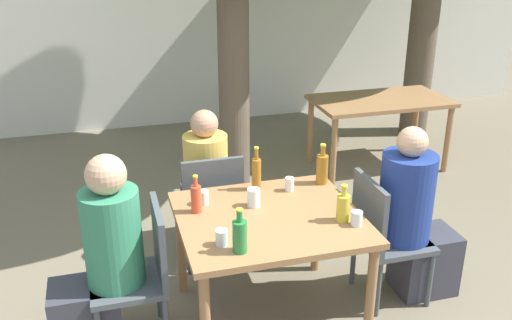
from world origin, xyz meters
The scene contains 20 objects.
ground_plane centered at (0.00, 0.00, 0.00)m, with size 30.00×30.00×0.00m, color #706651.
cafe_building_wall centered at (0.00, 4.15, 1.40)m, with size 10.00×0.08×2.80m.
dining_table_front centered at (0.00, 0.00, 0.66)m, with size 1.11×1.00×0.75m.
dining_table_back centered at (1.83, 2.10, 0.65)m, with size 1.38×0.76×0.75m.
patio_chair_0 centered at (-0.79, 0.00, 0.51)m, with size 0.44×0.44×0.90m.
patio_chair_1 centered at (0.79, 0.00, 0.51)m, with size 0.44×0.44×0.90m.
patio_chair_2 centered at (-0.22, 0.73, 0.51)m, with size 0.44×0.44×0.90m.
person_seated_0 centered at (-1.02, 0.00, 0.57)m, with size 0.57×0.34×1.25m.
person_seated_1 centered at (1.02, 0.00, 0.55)m, with size 0.58×0.36×1.23m.
person_seated_2 centered at (-0.22, 0.97, 0.52)m, with size 0.33×0.56×1.18m.
amber_bottle_0 centered at (0.49, 0.36, 0.86)m, with size 0.08×0.08×0.29m.
green_bottle_1 centered at (-0.27, -0.35, 0.85)m, with size 0.08×0.08×0.26m.
oil_cruet_2 centered at (0.41, -0.18, 0.84)m, with size 0.08×0.08×0.24m.
soda_bottle_3 centered at (-0.42, 0.17, 0.84)m, with size 0.07×0.07×0.25m.
amber_bottle_4 centered at (0.03, 0.38, 0.87)m, with size 0.06×0.06×0.31m.
drinking_glass_0 centered at (-0.35, -0.25, 0.79)m, with size 0.07×0.07×0.09m.
drinking_glass_1 centered at (-0.06, 0.15, 0.81)m, with size 0.08×0.08×0.12m.
drinking_glass_2 centered at (0.23, 0.31, 0.79)m, with size 0.06×0.06×0.09m.
drinking_glass_3 centered at (-0.36, 0.27, 0.79)m, with size 0.07×0.07×0.09m.
drinking_glass_4 centered at (0.46, -0.25, 0.79)m, with size 0.07×0.07×0.09m.
Camera 1 is at (-0.92, -2.95, 2.40)m, focal length 40.00 mm.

